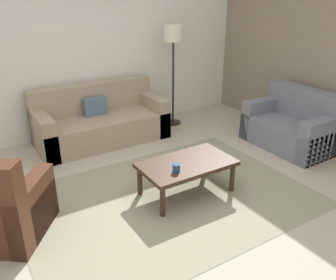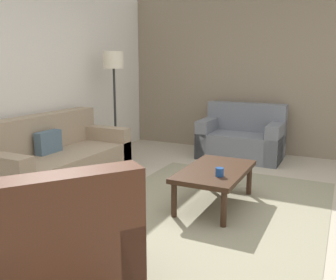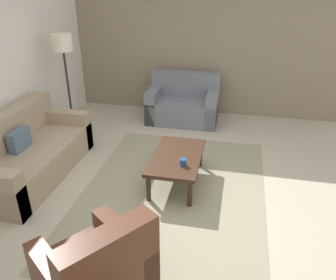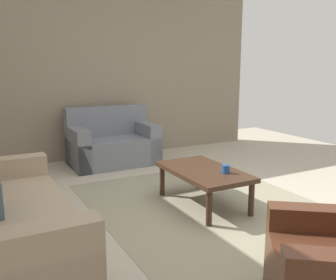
% 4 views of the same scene
% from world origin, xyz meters
% --- Properties ---
extents(ground_plane, '(8.00, 8.00, 0.00)m').
position_xyz_m(ground_plane, '(0.00, 0.00, 0.00)').
color(ground_plane, '#B2A893').
extents(stone_feature_panel, '(0.12, 5.20, 2.80)m').
position_xyz_m(stone_feature_panel, '(3.00, 0.00, 1.40)').
color(stone_feature_panel, gray).
rests_on(stone_feature_panel, ground_plane).
extents(area_rug, '(3.26, 2.33, 0.01)m').
position_xyz_m(area_rug, '(0.00, 0.00, 0.00)').
color(area_rug, gray).
rests_on(area_rug, ground_plane).
extents(couch_main, '(2.01, 0.90, 0.88)m').
position_xyz_m(couch_main, '(0.03, 2.10, 0.30)').
color(couch_main, gray).
rests_on(couch_main, ground_plane).
extents(couch_loveseat, '(0.82, 1.30, 0.88)m').
position_xyz_m(couch_loveseat, '(2.48, 0.29, 0.30)').
color(couch_loveseat, slate).
rests_on(couch_loveseat, ground_plane).
extents(armchair_leather, '(1.12, 1.12, 0.95)m').
position_xyz_m(armchair_leather, '(-1.75, 0.28, 0.31)').
color(armchair_leather, '#4C2819').
rests_on(armchair_leather, ground_plane).
extents(coffee_table, '(1.10, 0.64, 0.41)m').
position_xyz_m(coffee_table, '(0.28, 0.01, 0.36)').
color(coffee_table, '#382316').
rests_on(coffee_table, ground_plane).
extents(cup, '(0.08, 0.08, 0.09)m').
position_xyz_m(cup, '(0.05, -0.12, 0.45)').
color(cup, '#1E478C').
rests_on(cup, coffee_table).
extents(lamp_standing, '(0.32, 0.32, 1.71)m').
position_xyz_m(lamp_standing, '(1.42, 2.08, 1.41)').
color(lamp_standing, black).
rests_on(lamp_standing, ground_plane).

